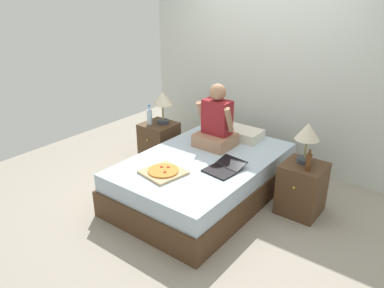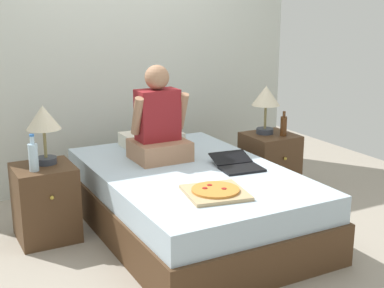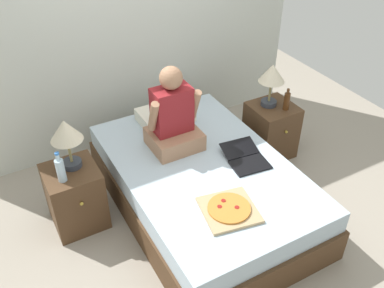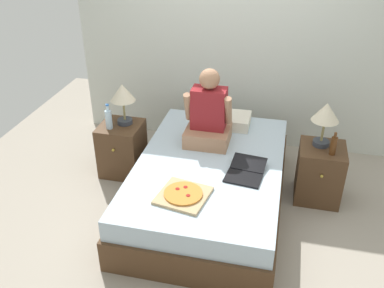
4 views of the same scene
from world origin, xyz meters
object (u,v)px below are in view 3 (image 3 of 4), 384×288
Objects in this scene: nightstand_left at (75,197)px; water_bottle at (61,169)px; lamp_on_left_nightstand at (66,134)px; laptop at (246,159)px; bed at (203,187)px; person_seated at (173,119)px; pizza_box at (229,209)px; nightstand_right at (271,130)px; lamp_on_right_nightstand at (272,76)px; beer_bottle at (287,101)px.

water_bottle is at bearing -131.65° from nightstand_left.
laptop is (1.36, -0.57, -0.38)m from lamp_on_left_nightstand.
person_seated is (-0.09, 0.38, 0.54)m from bed.
lamp_on_left_nightstand is 0.28m from water_bottle.
water_bottle is at bearing -175.24° from person_seated.
nightstand_left is at bearing 134.22° from pizza_box.
lamp_on_left_nightstand is at bearing 176.65° from person_seated.
nightstand_left is 0.75× the size of person_seated.
nightstand_right is 0.62m from lamp_on_right_nightstand.
water_bottle is at bearing 139.36° from pizza_box.
nightstand_left is 0.42m from water_bottle.
lamp_on_right_nightstand reaches higher than beer_bottle.
laptop is (1.48, -0.43, -0.17)m from water_bottle.
lamp_on_left_nightstand is 0.77× the size of nightstand_right.
beer_bottle is at bearing -2.64° from nightstand_left.
lamp_on_right_nightstand is at bearing 120.94° from nightstand_right.
nightstand_left is 1.25× the size of pizza_box.
beer_bottle reaches higher than nightstand_left.
pizza_box is (-0.47, -0.44, -0.00)m from laptop.
bed is 0.47m from laptop.
nightstand_left and laptop have the same top height.
water_bottle is (-0.12, -0.14, -0.22)m from lamp_on_left_nightstand.
laptop is at bearing -49.46° from person_seated.
person_seated is 1.74× the size of laptop.
nightstand_right is (2.06, -0.05, -0.62)m from lamp_on_left_nightstand.
lamp_on_right_nightstand reaches higher than water_bottle.
person_seated reaches higher than beer_bottle.
beer_bottle reaches higher than laptop.
nightstand_left is at bearing 180.00° from nightstand_right.
lamp_on_left_nightstand is 0.93m from person_seated.
nightstand_left is 1.52m from laptop.
water_bottle reaches higher than nightstand_left.
laptop is (-0.77, -0.42, -0.15)m from beer_bottle.
beer_bottle is (0.10, -0.15, -0.23)m from lamp_on_right_nightstand.
person_seated is (-1.14, -0.00, 0.50)m from nightstand_right.
nightstand_left reaches higher than pizza_box.
beer_bottle is 0.29× the size of person_seated.
lamp_on_left_nightstand is at bearing 49.40° from water_bottle.
lamp_on_right_nightstand is at bearing 3.73° from water_bottle.
nightstand_right is 1.53m from pizza_box.
nightstand_left is at bearing -178.61° from lamp_on_right_nightstand.
bed is 1.29m from lamp_on_right_nightstand.
bed is at bearing -23.29° from lamp_on_left_nightstand.
person_seated reaches higher than water_bottle.
pizza_box is at bearing -138.23° from lamp_on_right_nightstand.
laptop is (1.40, -0.52, 0.24)m from nightstand_left.
beer_bottle is at bearing -54.99° from nightstand_right.
beer_bottle is 0.89m from laptop.
lamp_on_right_nightstand is 0.58× the size of person_seated.
lamp_on_right_nightstand reaches higher than pizza_box.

